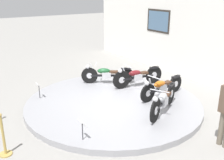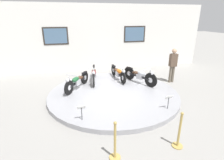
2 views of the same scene
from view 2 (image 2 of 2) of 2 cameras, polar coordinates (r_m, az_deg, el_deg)
The scene contains 12 objects.
ground_plane at distance 7.62m, azimuth 0.48°, elevation -5.00°, with size 60.00×60.00×0.00m, color gray.
display_platform at distance 7.59m, azimuth 0.48°, elevation -4.43°, with size 5.49×5.49×0.17m, color #99999E.
back_wall at distance 11.03m, azimuth -4.93°, elevation 13.45°, with size 14.00×0.22×3.96m.
motorcycle_green at distance 7.86m, azimuth -11.41°, elevation -0.36°, with size 1.14×1.66×0.78m.
motorcycle_maroon at distance 8.64m, azimuth -5.93°, elevation 1.95°, with size 0.54×2.00×0.81m.
motorcycle_orange at distance 8.89m, azimuth 2.09°, elevation 2.40°, with size 0.54×1.95×0.78m.
motorcycle_silver at distance 8.48m, azimuth 9.14°, elevation 1.48°, with size 0.97×1.83×0.81m.
info_placard_front_left at distance 5.52m, azimuth -9.93°, elevation -9.43°, with size 0.26×0.11×0.51m.
info_placard_front_centre at distance 6.38m, azimuth 18.01°, elevation -5.95°, with size 0.26×0.11×0.51m.
visitor_standing at distance 9.36m, azimuth 19.26°, elevation 5.13°, with size 0.36×0.23×1.75m.
stanchion_post_left_of_entry at distance 4.39m, azimuth 0.99°, elevation -20.84°, with size 0.28×0.28×1.02m.
stanchion_post_right_of_entry at distance 5.01m, azimuth 20.98°, elevation -16.52°, with size 0.28×0.28×1.02m.
Camera 2 is at (-1.71, -6.70, 3.21)m, focal length 28.00 mm.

